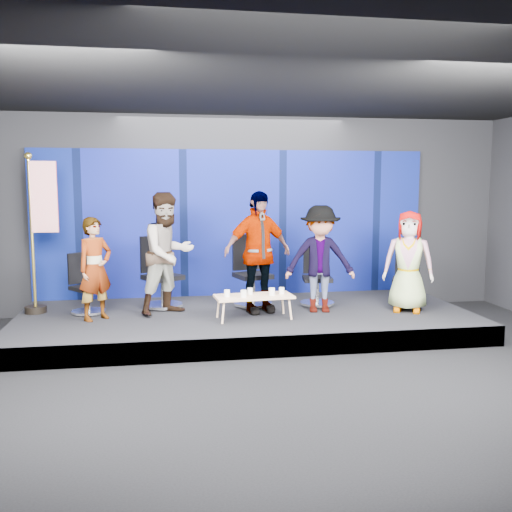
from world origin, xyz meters
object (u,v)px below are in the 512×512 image
Objects in this scene: chair_b at (161,284)px; flag_stand at (40,229)px; panelist_c at (257,252)px; chair_c at (251,282)px; panelist_e at (408,261)px; chair_d at (317,285)px; mug_e at (282,291)px; chair_a at (86,294)px; coffee_table at (254,297)px; mug_a at (227,293)px; panelist_a at (95,269)px; mug_d at (272,292)px; mug_b at (244,294)px; mug_c at (250,291)px; panelist_b at (168,254)px; chair_e at (406,285)px; panelist_d at (320,259)px.

chair_b is 2.04m from flag_stand.
panelist_c is at bearing -55.98° from chair_b.
panelist_e reaches higher than chair_c.
chair_d is 10.67× the size of mug_e.
chair_b reaches higher than chair_d.
chair_a is 0.50× the size of panelist_c.
coffee_table is 11.87× the size of mug_a.
panelist_a is 1.97m from mug_a.
chair_d is at bearing 42.10° from mug_d.
mug_b is (2.34, -0.91, 0.10)m from chair_a.
panelist_e is at bearing 0.56° from mug_c.
panelist_e reaches higher than mug_a.
chair_d is at bearing 44.93° from mug_e.
chair_b is at bearing 3.66° from flag_stand.
chair_d is at bearing -40.11° from chair_a.
chair_e is (3.91, 0.01, -0.62)m from panelist_b.
chair_d is 10.91× the size of mug_c.
coffee_table is at bearing -48.69° from panelist_a.
panelist_d is 1.25m from coffee_table.
coffee_table is at bearing 4.40° from mug_a.
panelist_c is 0.67m from mug_c.
chair_b reaches higher than chair_e.
flag_stand reaches higher than panelist_e.
panelist_d is 17.28× the size of mug_e.
mug_a is 0.38m from mug_c.
panelist_b is 1.71m from mug_d.
chair_c reaches higher than mug_b.
panelist_a reaches higher than mug_b.
chair_d is 1.44m from coffee_table.
mug_b is at bearing -52.46° from panelist_a.
panelist_b reaches higher than chair_c.
mug_a is at bearing -179.70° from mug_d.
mug_a is at bearing -19.20° from flag_stand.
panelist_c is 18.91× the size of mug_a.
chair_a reaches higher than mug_e.
panelist_d is 4.35m from flag_stand.
panelist_c reaches higher than panelist_e.
panelist_d is 1.67m from chair_e.
chair_c is at bearing 75.84° from panelist_c.
mug_d is 1.12× the size of mug_e.
coffee_table is at bearing -16.36° from flag_stand.
mug_b is 0.24m from mug_c.
panelist_d is at bearing -48.80° from chair_c.
mug_c is at bearing -69.88° from chair_b.
chair_c is 1.13× the size of chair_d.
mug_e is at bearing 6.87° from coffee_table.
chair_d is 1.65m from mug_b.
mug_b is (-1.36, -0.93, 0.07)m from chair_d.
coffee_table is at bearing -155.20° from panelist_d.
chair_a is 3.68m from panelist_d.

